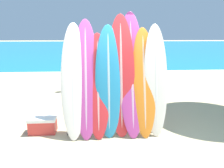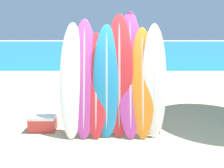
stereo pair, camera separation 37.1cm
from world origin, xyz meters
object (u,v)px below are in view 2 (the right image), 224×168
surfboard_slot_1 (83,78)px  surfboard_slot_4 (119,76)px  surfboard_slot_2 (95,85)px  person_mid_beach (84,62)px  person_far_left (80,68)px  surfboard_slot_3 (106,81)px  surfboard_slot_7 (154,81)px  surfboard_slot_6 (142,82)px  cooler_box (42,123)px  surfboard_slot_5 (130,74)px  person_far_right (135,68)px  surfboard_slot_0 (71,80)px  person_near_water (111,64)px  surfboard_rack (112,112)px

surfboard_slot_1 → surfboard_slot_4: size_ratio=0.96×
surfboard_slot_2 → person_mid_beach: surfboard_slot_2 is taller
surfboard_slot_1 → person_far_left: size_ratio=1.50×
surfboard_slot_3 → surfboard_slot_7: bearing=0.5°
surfboard_slot_6 → cooler_box: (-2.16, 0.13, -0.95)m
surfboard_slot_5 → person_far_right: 2.87m
surfboard_slot_6 → cooler_box: size_ratio=3.85×
surfboard_slot_7 → person_far_right: bearing=91.4°
surfboard_slot_0 → person_far_left: size_ratio=1.46×
surfboard_slot_0 → surfboard_slot_3: bearing=-2.8°
surfboard_slot_2 → person_near_water: 4.46m
surfboard_slot_7 → surfboard_slot_5: bearing=171.9°
surfboard_slot_2 → person_far_left: (-0.83, 3.69, -0.19)m
surfboard_slot_2 → surfboard_slot_6: bearing=0.5°
surfboard_slot_3 → surfboard_slot_5: (0.49, 0.08, 0.14)m
surfboard_rack → person_far_right: (0.78, 2.92, 0.50)m
surfboard_slot_6 → person_far_left: size_ratio=1.40×
person_far_right → surfboard_slot_3: bearing=-124.1°
surfboard_slot_6 → surfboard_slot_0: bearing=179.3°
surfboard_rack → surfboard_slot_3: (-0.13, 0.02, 0.67)m
surfboard_slot_6 → person_mid_beach: bearing=108.4°
surfboard_slot_0 → surfboard_slot_1: bearing=3.5°
person_near_water → surfboard_slot_6: bearing=-39.6°
surfboard_rack → person_near_water: 4.50m
surfboard_slot_6 → person_near_water: 4.50m
surfboard_slot_3 → surfboard_slot_5: bearing=9.1°
person_mid_beach → surfboard_rack: bearing=97.2°
surfboard_slot_5 → surfboard_slot_1: bearing=-178.3°
surfboard_slot_5 → surfboard_slot_6: (0.25, -0.06, -0.17)m
surfboard_slot_4 → surfboard_slot_7: (0.72, -0.02, -0.10)m
surfboard_rack → surfboard_slot_0: surfboard_slot_0 is taller
surfboard_slot_1 → surfboard_slot_5: (0.95, 0.03, 0.08)m
surfboard_slot_2 → surfboard_slot_3: surfboard_slot_3 is taller
person_far_right → cooler_box: bearing=-147.0°
surfboard_rack → surfboard_slot_0: (-0.84, 0.06, 0.69)m
surfboard_slot_1 → person_mid_beach: (-0.70, 5.67, -0.36)m
surfboard_slot_0 → surfboard_slot_5: (1.21, 0.04, 0.12)m
surfboard_slot_1 → surfboard_slot_4: (0.73, -0.02, 0.05)m
surfboard_slot_5 → person_near_water: (-0.40, 4.38, -0.37)m
surfboard_slot_1 → surfboard_slot_6: size_ratio=1.08×
surfboard_rack → surfboard_slot_5: bearing=15.3°
surfboard_slot_5 → person_near_water: bearing=95.3°
surfboard_slot_3 → person_mid_beach: bearing=101.5°
surfboard_slot_5 → person_mid_beach: 5.89m
surfboard_slot_6 → cooler_box: bearing=176.5°
surfboard_rack → surfboard_slot_2: (-0.35, 0.03, 0.58)m
surfboard_slot_0 → surfboard_slot_3: surfboard_slot_0 is taller
surfboard_slot_1 → surfboard_slot_3: size_ratio=1.05×
surfboard_slot_2 → person_far_left: size_ratio=1.33×
surfboard_slot_1 → person_far_left: bearing=99.1°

